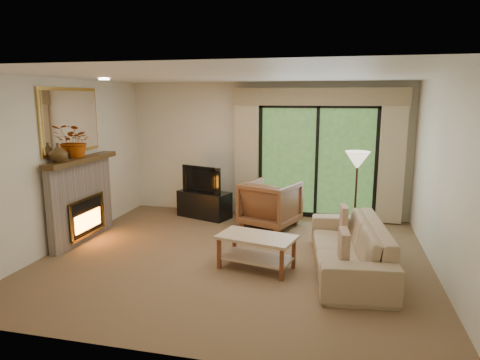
% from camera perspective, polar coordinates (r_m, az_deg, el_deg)
% --- Properties ---
extents(floor, '(5.50, 5.50, 0.00)m').
position_cam_1_polar(floor, '(6.39, -0.64, -10.24)').
color(floor, brown).
rests_on(floor, ground).
extents(ceiling, '(5.50, 5.50, 0.00)m').
position_cam_1_polar(ceiling, '(5.96, -0.69, 13.76)').
color(ceiling, white).
rests_on(ceiling, ground).
extents(wall_back, '(5.00, 0.00, 5.00)m').
position_cam_1_polar(wall_back, '(8.46, 3.47, 4.09)').
color(wall_back, beige).
rests_on(wall_back, ground).
extents(wall_front, '(5.00, 0.00, 5.00)m').
position_cam_1_polar(wall_front, '(3.72, -10.10, -4.97)').
color(wall_front, beige).
rests_on(wall_front, ground).
extents(wall_left, '(0.00, 5.00, 5.00)m').
position_cam_1_polar(wall_left, '(7.21, -22.39, 2.09)').
color(wall_left, beige).
rests_on(wall_left, ground).
extents(wall_right, '(0.00, 5.00, 5.00)m').
position_cam_1_polar(wall_right, '(6.00, 25.72, 0.18)').
color(wall_right, beige).
rests_on(wall_right, ground).
extents(fireplace, '(0.24, 1.70, 1.37)m').
position_cam_1_polar(fireplace, '(7.41, -20.39, -2.39)').
color(fireplace, slate).
rests_on(fireplace, floor).
extents(mirror, '(0.07, 1.45, 1.02)m').
position_cam_1_polar(mirror, '(7.29, -21.62, 7.38)').
color(mirror, gold).
rests_on(mirror, wall_left).
extents(sliding_door, '(2.26, 0.10, 2.16)m').
position_cam_1_polar(sliding_door, '(8.32, 10.19, 2.44)').
color(sliding_door, black).
rests_on(sliding_door, floor).
extents(curtain_left, '(0.45, 0.18, 2.35)m').
position_cam_1_polar(curtain_left, '(8.38, 0.91, 3.36)').
color(curtain_left, tan).
rests_on(curtain_left, floor).
extents(curtain_right, '(0.45, 0.18, 2.35)m').
position_cam_1_polar(curtain_right, '(8.24, 19.59, 2.59)').
color(curtain_right, tan).
rests_on(curtain_right, floor).
extents(cornice, '(3.20, 0.24, 0.32)m').
position_cam_1_polar(cornice, '(8.15, 10.45, 10.86)').
color(cornice, '#937F5C').
rests_on(cornice, wall_back).
extents(media_console, '(1.11, 0.76, 0.51)m').
position_cam_1_polar(media_console, '(8.39, -4.77, -3.25)').
color(media_console, black).
rests_on(media_console, floor).
extents(tv, '(0.87, 0.40, 0.51)m').
position_cam_1_polar(tv, '(8.28, -4.83, 0.18)').
color(tv, black).
rests_on(tv, media_console).
extents(armchair, '(1.15, 1.17, 0.84)m').
position_cam_1_polar(armchair, '(7.74, 4.07, -3.20)').
color(armchair, brown).
rests_on(armchair, floor).
extents(sofa, '(1.15, 2.37, 0.67)m').
position_cam_1_polar(sofa, '(6.03, 14.32, -8.53)').
color(sofa, tan).
rests_on(sofa, floor).
extents(pillow_near, '(0.14, 0.39, 0.38)m').
position_cam_1_polar(pillow_near, '(5.33, 13.68, -8.54)').
color(pillow_near, brown).
rests_on(pillow_near, sofa).
extents(pillow_far, '(0.13, 0.35, 0.34)m').
position_cam_1_polar(pillow_far, '(6.59, 13.68, -4.82)').
color(pillow_far, brown).
rests_on(pillow_far, sofa).
extents(coffee_table, '(1.13, 0.78, 0.47)m').
position_cam_1_polar(coffee_table, '(5.92, 2.21, -9.58)').
color(coffee_table, tan).
rests_on(coffee_table, floor).
extents(floor_lamp, '(0.47, 0.47, 1.47)m').
position_cam_1_polar(floor_lamp, '(7.16, 15.16, -2.13)').
color(floor_lamp, beige).
rests_on(floor_lamp, floor).
extents(vase, '(0.33, 0.33, 0.28)m').
position_cam_1_polar(vase, '(6.85, -23.09, 3.39)').
color(vase, '#432E15').
rests_on(vase, fireplace).
extents(branches, '(0.58, 0.54, 0.52)m').
position_cam_1_polar(branches, '(7.24, -20.83, 4.87)').
color(branches, '#993C09').
rests_on(branches, fireplace).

